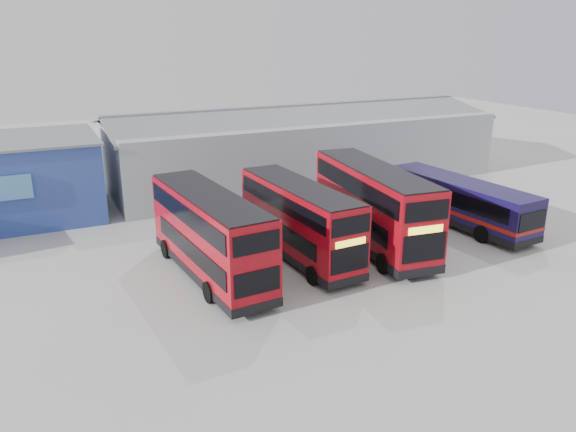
# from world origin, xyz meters

# --- Properties ---
(ground_plane) EXTENTS (120.00, 120.00, 0.00)m
(ground_plane) POSITION_xyz_m (0.00, 0.00, 0.00)
(ground_plane) COLOR #A2A29D
(ground_plane) RESTS_ON ground
(maintenance_shed) EXTENTS (30.50, 12.00, 5.89)m
(maintenance_shed) POSITION_xyz_m (8.00, 20.00, 2.60)
(maintenance_shed) COLOR #9AA0A8
(maintenance_shed) RESTS_ON ground
(double_decker_left) EXTENTS (3.22, 10.16, 4.23)m
(double_decker_left) POSITION_xyz_m (-4.63, 3.84, 2.11)
(double_decker_left) COLOR #9B0814
(double_decker_left) RESTS_ON ground
(double_decker_centre) EXTENTS (2.82, 9.59, 4.01)m
(double_decker_centre) POSITION_xyz_m (0.33, 4.23, 1.99)
(double_decker_centre) COLOR #9B0814
(double_decker_centre) RESTS_ON ground
(double_decker_right) EXTENTS (3.71, 10.82, 4.49)m
(double_decker_right) POSITION_xyz_m (4.79, 4.07, 2.23)
(double_decker_right) COLOR #9B0814
(double_decker_right) RESTS_ON ground
(single_decker_blue) EXTENTS (3.26, 10.62, 2.84)m
(single_decker_blue) POSITION_xyz_m (11.60, 4.80, 1.41)
(single_decker_blue) COLOR #0E0D3D
(single_decker_blue) RESTS_ON ground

